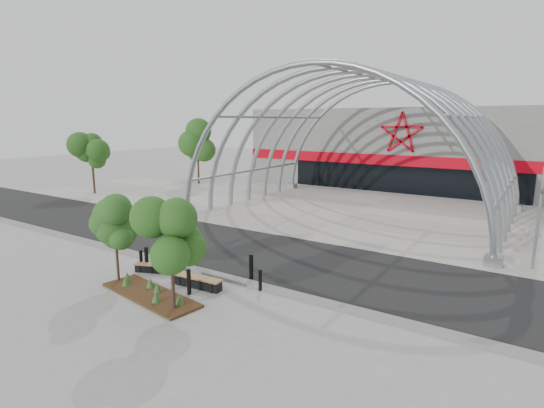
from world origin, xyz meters
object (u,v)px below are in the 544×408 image
at_px(street_tree_1, 171,237).
at_px(bench_0, 155,268).
at_px(bench_1, 198,282).
at_px(signal_pole, 539,217).
at_px(street_tree_0, 115,224).
at_px(bollard_2, 251,267).

bearing_deg(street_tree_1, bench_0, 147.49).
distance_m(street_tree_1, bench_1, 3.36).
relative_size(signal_pole, street_tree_0, 1.33).
relative_size(bench_1, bollard_2, 2.01).
height_order(bench_0, bench_1, bench_1).
relative_size(street_tree_0, bench_1, 1.58).
bearing_deg(street_tree_0, bench_0, 78.32).
bearing_deg(street_tree_0, signal_pole, 38.16).
relative_size(street_tree_1, bollard_2, 3.39).
height_order(street_tree_0, bench_1, street_tree_0).
distance_m(street_tree_1, bench_0, 4.99).
bearing_deg(bollard_2, bench_0, -157.55).
height_order(signal_pole, street_tree_1, signal_pole).
bearing_deg(street_tree_0, bollard_2, 37.06).
bearing_deg(bollard_2, street_tree_0, -142.94).
bearing_deg(bench_1, street_tree_1, -70.29).
bearing_deg(street_tree_1, bench_1, 109.71).
relative_size(signal_pole, street_tree_1, 1.24).
distance_m(signal_pole, street_tree_1, 16.34).
distance_m(street_tree_0, bench_1, 4.25).
bearing_deg(street_tree_1, bollard_2, 81.71).
xyz_separation_m(street_tree_1, bench_1, (-0.74, 2.06, -2.55)).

